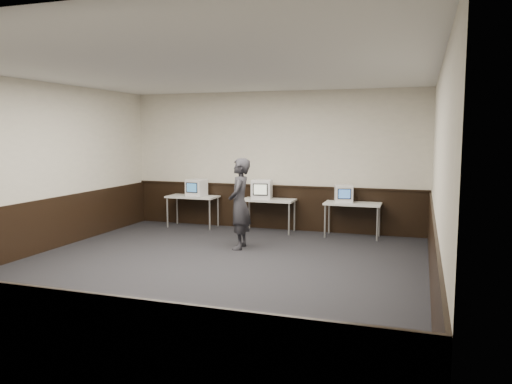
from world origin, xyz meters
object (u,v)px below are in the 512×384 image
Objects in this scene: emac_left at (196,188)px; emac_right at (344,194)px; desk_right at (353,206)px; person at (240,204)px; desk_center at (268,202)px; emac_center at (262,189)px; desk_left at (193,199)px.

emac_left is 0.99× the size of emac_right.
emac_right is (-0.20, 0.02, 0.26)m from desk_right.
desk_right is 2.64m from person.
person reaches higher than emac_right.
desk_center is 2.25× the size of emac_center.
emac_right is 2.50m from person.
desk_right is (1.90, 0.00, 0.00)m from desk_center.
desk_left is at bearing 167.06° from emac_right.
emac_center is (1.75, -0.03, 0.29)m from desk_left.
desk_right is 2.07m from emac_center.
desk_left is 0.29m from emac_left.
emac_left is at bearing -144.10° from person.
desk_left is 3.61m from emac_right.
desk_center is 1.90m from desk_right.
desk_center is at bearing 180.00° from desk_right.
person is (1.76, -1.80, -0.07)m from emac_left.
desk_left is 0.68× the size of person.
emac_center reaches higher than desk_center.
emac_left is 0.87× the size of emac_center.
desk_left is at bearing 169.90° from emac_center.
emac_center is at bearing 4.57° from emac_left.
emac_left is (-3.70, 0.01, 0.27)m from desk_right.
emac_left is 1.65m from emac_center.
person is at bearing -39.61° from emac_left.
emac_center is 1.13× the size of emac_right.
desk_left is at bearing -142.32° from person.
person reaches higher than desk_center.
emac_right is (1.70, 0.02, 0.26)m from desk_center.
person is at bearing -95.65° from emac_center.
emac_left is (-1.80, 0.01, 0.27)m from desk_center.
person is at bearing -147.18° from emac_right.
emac_left is at bearing 179.53° from desk_center.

